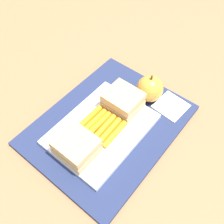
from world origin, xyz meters
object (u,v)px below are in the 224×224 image
(carrot_sticks_bundle, at_px, (102,126))
(paper_napkin, at_px, (171,106))
(sandwich_half_left, at_px, (76,147))
(apple, at_px, (150,89))
(food_tray, at_px, (102,129))
(sandwich_half_right, at_px, (123,101))

(carrot_sticks_bundle, distance_m, paper_napkin, 0.18)
(sandwich_half_left, height_order, apple, apple)
(food_tray, distance_m, sandwich_half_right, 0.08)
(sandwich_half_left, height_order, sandwich_half_right, same)
(sandwich_half_left, relative_size, apple, 1.05)
(food_tray, bearing_deg, sandwich_half_right, 0.00)
(food_tray, relative_size, carrot_sticks_bundle, 2.66)
(food_tray, xyz_separation_m, paper_napkin, (0.16, -0.09, -0.00))
(sandwich_half_right, distance_m, apple, 0.08)
(food_tray, relative_size, sandwich_half_right, 2.88)
(sandwich_half_right, bearing_deg, carrot_sticks_bundle, 179.94)
(food_tray, xyz_separation_m, apple, (0.15, -0.03, 0.03))
(sandwich_half_left, distance_m, carrot_sticks_bundle, 0.08)
(food_tray, xyz_separation_m, sandwich_half_right, (0.08, 0.00, 0.03))
(sandwich_half_left, relative_size, sandwich_half_right, 1.00)
(food_tray, height_order, paper_napkin, food_tray)
(apple, height_order, paper_napkin, apple)
(sandwich_half_right, xyz_separation_m, carrot_sticks_bundle, (-0.08, 0.00, -0.02))
(sandwich_half_right, xyz_separation_m, paper_napkin, (0.08, -0.09, -0.03))
(sandwich_half_right, bearing_deg, food_tray, 180.00)
(paper_napkin, bearing_deg, sandwich_half_left, 160.12)
(sandwich_half_left, xyz_separation_m, paper_napkin, (0.24, -0.09, -0.03))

